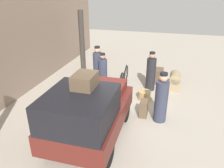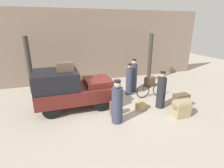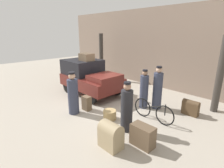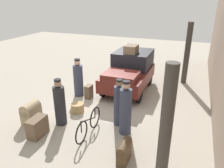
{
  "view_description": "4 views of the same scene",
  "coord_description": "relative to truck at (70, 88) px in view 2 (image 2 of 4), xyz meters",
  "views": [
    {
      "loc": [
        -6.58,
        -1.67,
        4.13
      ],
      "look_at": [
        0.2,
        0.2,
        0.95
      ],
      "focal_mm": 35.0,
      "sensor_mm": 36.0,
      "label": 1
    },
    {
      "loc": [
        -2.29,
        -7.13,
        3.6
      ],
      "look_at": [
        0.2,
        0.2,
        0.95
      ],
      "focal_mm": 28.0,
      "sensor_mm": 36.0,
      "label": 2
    },
    {
      "loc": [
        5.55,
        -4.91,
        3.17
      ],
      "look_at": [
        0.2,
        0.2,
        0.95
      ],
      "focal_mm": 28.0,
      "sensor_mm": 36.0,
      "label": 3
    },
    {
      "loc": [
        7.68,
        3.1,
        4.22
      ],
      "look_at": [
        0.2,
        0.2,
        0.95
      ],
      "focal_mm": 35.0,
      "sensor_mm": 36.0,
      "label": 4
    }
  ],
  "objects": [
    {
      "name": "trunk_on_truck_roof",
      "position": [
        -0.14,
        0.0,
        0.99
      ],
      "size": [
        0.7,
        0.54,
        0.37
      ],
      "color": "brown",
      "rests_on": "truck"
    },
    {
      "name": "canopy_pillar_right",
      "position": [
        5.39,
        2.4,
        0.6
      ],
      "size": [
        0.27,
        0.27,
        3.07
      ],
      "color": "#38332D",
      "rests_on": "ground"
    },
    {
      "name": "canopy_pillar_left",
      "position": [
        -1.8,
        2.4,
        0.6
      ],
      "size": [
        0.27,
        0.27,
        3.07
      ],
      "color": "#38332D",
      "rests_on": "ground"
    },
    {
      "name": "truck",
      "position": [
        0.0,
        0.0,
        0.0
      ],
      "size": [
        3.33,
        1.82,
        1.74
      ],
      "color": "black",
      "rests_on": "ground"
    },
    {
      "name": "wicker_basket",
      "position": [
        2.9,
        -1.21,
        -0.76
      ],
      "size": [
        0.49,
        0.49,
        0.35
      ],
      "color": "tan",
      "rests_on": "ground"
    },
    {
      "name": "station_building_facade",
      "position": [
        1.72,
        3.72,
        1.31
      ],
      "size": [
        16.0,
        0.15,
        4.5
      ],
      "color": "gray",
      "rests_on": "ground"
    },
    {
      "name": "suitcase_small_leather",
      "position": [
        4.84,
        1.33,
        -0.61
      ],
      "size": [
        0.62,
        0.26,
        0.61
      ],
      "color": "#4C3823",
      "rests_on": "ground"
    },
    {
      "name": "ground_plane",
      "position": [
        1.72,
        -0.35,
        -0.94
      ],
      "size": [
        30.0,
        30.0,
        0.0
      ],
      "primitive_type": "plane",
      "color": "#A89E8E"
    },
    {
      "name": "trunk_wicker_pale",
      "position": [
        4.73,
        -1.62,
        -0.62
      ],
      "size": [
        0.69,
        0.38,
        0.63
      ],
      "color": "brown",
      "rests_on": "ground"
    },
    {
      "name": "porter_with_bicycle",
      "position": [
        1.53,
        -1.91,
        -0.16
      ],
      "size": [
        0.42,
        0.42,
        1.71
      ],
      "color": "#33384C",
      "rests_on": "ground"
    },
    {
      "name": "porter_standing_middle",
      "position": [
        3.55,
        0.94,
        -0.1
      ],
      "size": [
        0.39,
        0.39,
        1.83
      ],
      "color": "#33384C",
      "rests_on": "ground"
    },
    {
      "name": "trunk_umber_medium",
      "position": [
        1.64,
        -1.35,
        -0.64
      ],
      "size": [
        0.39,
        0.26,
        0.6
      ],
      "color": "brown",
      "rests_on": "ground"
    },
    {
      "name": "suitcase_black_upright",
      "position": [
        4.16,
        -2.34,
        -0.53
      ],
      "size": [
        0.65,
        0.44,
        0.78
      ],
      "color": "#9E8966",
      "rests_on": "ground"
    },
    {
      "name": "porter_lifting_near_truck",
      "position": [
        3.84,
        -1.33,
        -0.17
      ],
      "size": [
        0.39,
        0.39,
        1.68
      ],
      "color": "#232328",
      "rests_on": "ground"
    },
    {
      "name": "conductor_in_dark_uniform",
      "position": [
        3.13,
        0.57,
        -0.16
      ],
      "size": [
        0.35,
        0.35,
        1.68
      ],
      "color": "#33384C",
      "rests_on": "ground"
    },
    {
      "name": "bicycle",
      "position": [
        4.08,
        -0.12,
        -0.56
      ],
      "size": [
        1.68,
        0.04,
        0.78
      ],
      "color": "black",
      "rests_on": "ground"
    }
  ]
}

